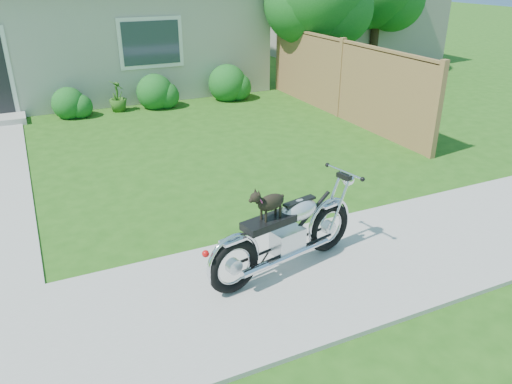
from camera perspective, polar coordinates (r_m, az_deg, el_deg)
ground at (r=5.64m, az=-12.79°, el=-14.13°), size 80.00×80.00×0.00m
sidewalk at (r=5.63m, az=-12.81°, el=-13.97°), size 24.00×2.20×0.04m
house at (r=16.45m, az=-23.74°, el=18.09°), size 12.60×7.03×4.50m
fence at (r=12.59m, az=9.65°, el=12.66°), size 0.12×6.62×1.90m
shrub_row at (r=13.26m, az=-21.72°, el=9.54°), size 11.08×1.06×1.06m
potted_plant_right at (r=13.47m, az=-15.54°, el=10.52°), size 0.49×0.49×0.80m
motorcycle_with_dog at (r=6.01m, az=3.62°, el=-4.56°), size 2.20×0.80×1.16m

